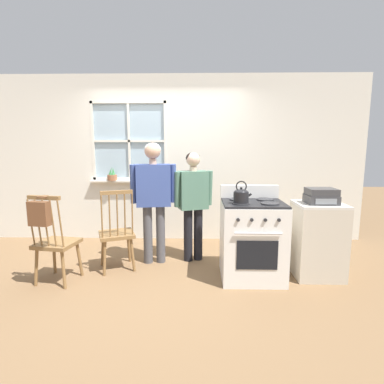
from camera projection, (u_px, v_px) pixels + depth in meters
name	position (u px, v px, depth m)	size (l,w,h in m)	color
ground_plane	(159.00, 272.00, 3.77)	(16.00, 16.00, 0.00)	brown
wall_back	(171.00, 161.00, 4.94)	(6.40, 0.16, 2.70)	silver
chair_by_window	(56.00, 243.00, 3.43)	(0.48, 0.47, 1.04)	olive
chair_near_wall	(117.00, 234.00, 3.79)	(0.54, 0.53, 1.04)	olive
person_elderly_left	(153.00, 191.00, 3.93)	(0.61, 0.28, 1.61)	#4C4C51
person_teen_center	(193.00, 197.00, 4.03)	(0.53, 0.32, 1.48)	black
stove	(252.00, 239.00, 3.55)	(0.72, 0.68, 1.08)	white
kettle	(241.00, 195.00, 3.34)	(0.21, 0.17, 0.25)	black
potted_plant	(112.00, 176.00, 4.92)	(0.16, 0.16, 0.22)	#935B3D
handbag	(39.00, 213.00, 3.14)	(0.23, 0.21, 0.31)	brown
side_counter	(318.00, 240.00, 3.59)	(0.55, 0.50, 0.90)	beige
stereo	(321.00, 196.00, 3.49)	(0.34, 0.29, 0.18)	#38383A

